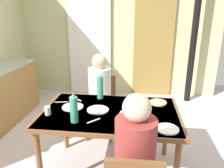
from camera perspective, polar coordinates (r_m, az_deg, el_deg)
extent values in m
plane|color=#C3B2B9|center=(2.88, -4.64, -18.60)|extent=(6.23, 6.23, 0.00)
cube|color=#C1C48A|center=(4.68, 0.86, 14.83)|extent=(4.27, 0.10, 2.87)
cube|color=olive|center=(4.63, 10.70, 9.05)|extent=(0.80, 0.05, 2.00)
cylinder|color=black|center=(4.43, 20.94, 13.45)|extent=(0.12, 0.12, 2.87)
cube|color=white|center=(4.69, -5.96, 11.92)|extent=(0.90, 0.03, 2.41)
cube|color=brown|center=(2.29, -0.46, -7.63)|extent=(1.42, 0.91, 0.04)
cube|color=beige|center=(2.28, -0.46, -7.20)|extent=(1.37, 0.88, 0.00)
cylinder|color=brown|center=(2.33, -18.52, -18.91)|extent=(0.06, 0.06, 0.71)
cylinder|color=brown|center=(2.93, -12.16, -10.06)|extent=(0.06, 0.06, 0.71)
cylinder|color=brown|center=(2.81, 13.96, -11.51)|extent=(0.06, 0.06, 0.71)
cube|color=brown|center=(3.10, -3.02, -6.07)|extent=(0.40, 0.40, 0.04)
cube|color=brown|center=(3.18, -2.53, -1.29)|extent=(0.38, 0.04, 0.42)
cylinder|color=brown|center=(3.04, -0.26, -11.78)|extent=(0.04, 0.04, 0.41)
cylinder|color=brown|center=(3.09, -6.65, -11.32)|extent=(0.04, 0.04, 0.41)
cylinder|color=brown|center=(3.33, 0.47, -8.85)|extent=(0.04, 0.04, 0.41)
cylinder|color=brown|center=(3.38, -5.32, -8.49)|extent=(0.04, 0.04, 0.41)
cylinder|color=maroon|center=(1.66, 6.08, -17.27)|extent=(0.30, 0.30, 0.52)
sphere|color=beige|center=(1.48, 6.54, -6.22)|extent=(0.20, 0.20, 0.20)
cube|color=white|center=(2.93, -3.57, -6.29)|extent=(0.30, 0.22, 0.12)
cylinder|color=silver|center=(2.93, -3.29, -0.78)|extent=(0.30, 0.30, 0.52)
sphere|color=tan|center=(2.83, -3.42, 5.91)|extent=(0.20, 0.20, 0.20)
cylinder|color=#398D6F|center=(2.05, -9.94, -6.64)|extent=(0.07, 0.07, 0.25)
cone|color=#408167|center=(2.00, -10.16, -2.95)|extent=(0.05, 0.05, 0.04)
cylinder|color=#388E68|center=(2.56, -3.12, -0.90)|extent=(0.08, 0.08, 0.27)
cone|color=#419864|center=(2.52, -3.18, 2.40)|extent=(0.05, 0.05, 0.04)
cylinder|color=beige|center=(2.13, 4.28, -8.28)|extent=(0.17, 0.17, 0.05)
cylinder|color=white|center=(2.40, -10.27, -5.93)|extent=(0.23, 0.23, 0.01)
cylinder|color=white|center=(2.45, 5.17, -5.14)|extent=(0.19, 0.19, 0.01)
cylinder|color=white|center=(2.01, 14.28, -11.34)|extent=(0.20, 0.20, 0.01)
cylinder|color=white|center=(2.30, -3.73, -6.76)|extent=(0.23, 0.23, 0.01)
cylinder|color=silver|center=(2.28, -16.52, -6.71)|extent=(0.06, 0.06, 0.09)
cylinder|color=silver|center=(1.99, 5.23, -9.55)|extent=(0.06, 0.06, 0.10)
cylinder|color=#DBB77A|center=(2.52, 11.98, -4.75)|extent=(0.19, 0.19, 0.02)
cube|color=silver|center=(2.10, -4.84, -9.59)|extent=(0.12, 0.12, 0.00)
cube|color=silver|center=(2.60, -9.06, -3.99)|extent=(0.13, 0.11, 0.00)
cube|color=silver|center=(2.56, -13.17, -4.62)|extent=(0.15, 0.05, 0.00)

